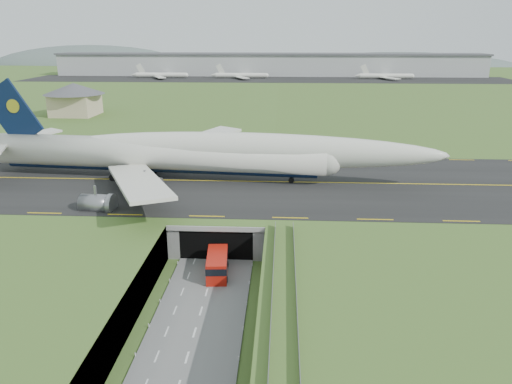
{
  "coord_description": "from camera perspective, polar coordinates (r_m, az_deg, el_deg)",
  "views": [
    {
      "loc": [
        10.53,
        -65.97,
        35.65
      ],
      "look_at": [
        5.84,
        20.0,
        8.03
      ],
      "focal_mm": 35.0,
      "sensor_mm": 36.0,
      "label": 1
    }
  ],
  "objects": [
    {
      "name": "guideway",
      "position": [
        55.82,
        3.22,
        -15.16
      ],
      "size": [
        3.0,
        53.0,
        7.05
      ],
      "color": "#A8A8A3",
      "rests_on": "ground"
    },
    {
      "name": "jumbo_jet",
      "position": [
        104.74,
        -7.46,
        4.41
      ],
      "size": [
        101.04,
        63.59,
        21.12
      ],
      "rotation": [
        0.0,
        0.0,
        -0.09
      ],
      "color": "silver",
      "rests_on": "ground"
    },
    {
      "name": "taxiway",
      "position": [
        103.82,
        -2.83,
        1.22
      ],
      "size": [
        800.0,
        44.0,
        0.18
      ],
      "primitive_type": "cube",
      "color": "black",
      "rests_on": "airfield_deck"
    },
    {
      "name": "shuttle_tram",
      "position": [
        77.23,
        -4.45,
        -8.24
      ],
      "size": [
        3.79,
        8.46,
        3.34
      ],
      "rotation": [
        0.0,
        0.0,
        0.09
      ],
      "color": "#B1160B",
      "rests_on": "ground"
    },
    {
      "name": "distant_hills",
      "position": [
        500.45,
        9.54,
        13.01
      ],
      "size": [
        700.0,
        91.0,
        60.0
      ],
      "color": "#52625D",
      "rests_on": "ground"
    },
    {
      "name": "ground",
      "position": [
        75.72,
        -5.33,
        -10.39
      ],
      "size": [
        900.0,
        900.0,
        0.0
      ],
      "primitive_type": "plane",
      "color": "#486327",
      "rests_on": "ground"
    },
    {
      "name": "service_building",
      "position": [
        199.14,
        -20.02,
        10.23
      ],
      "size": [
        22.44,
        22.44,
        11.93
      ],
      "rotation": [
        0.0,
        0.0,
        -0.03
      ],
      "color": "#C7B18F",
      "rests_on": "ground"
    },
    {
      "name": "tunnel_portal",
      "position": [
        89.39,
        -3.86,
        -3.45
      ],
      "size": [
        17.0,
        22.3,
        6.0
      ],
      "color": "gray",
      "rests_on": "ground"
    },
    {
      "name": "cargo_terminal",
      "position": [
        366.17,
        1.51,
        14.39
      ],
      "size": [
        320.0,
        67.0,
        15.6
      ],
      "color": "#B2B2B2",
      "rests_on": "ground"
    },
    {
      "name": "trench_road",
      "position": [
        69.23,
        -6.24,
        -13.23
      ],
      "size": [
        12.0,
        75.0,
        0.2
      ],
      "primitive_type": "cube",
      "color": "slate",
      "rests_on": "ground"
    },
    {
      "name": "airfield_deck",
      "position": [
        74.35,
        -5.4,
        -8.35
      ],
      "size": [
        800.0,
        800.0,
        6.0
      ],
      "primitive_type": "cube",
      "color": "gray",
      "rests_on": "ground"
    }
  ]
}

